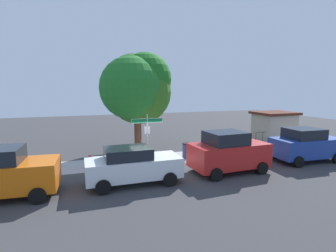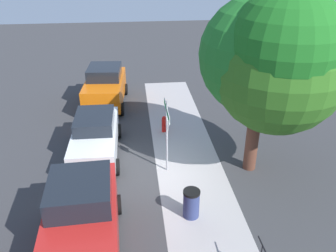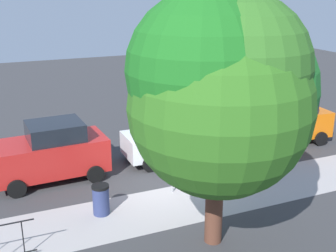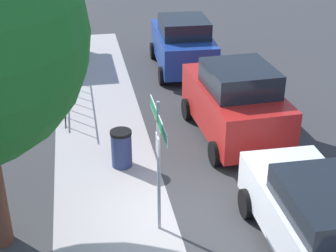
{
  "view_description": "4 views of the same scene",
  "coord_description": "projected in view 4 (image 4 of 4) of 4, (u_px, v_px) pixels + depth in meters",
  "views": [
    {
      "loc": [
        -4.12,
        -13.96,
        4.4
      ],
      "look_at": [
        0.72,
        -0.16,
        2.27
      ],
      "focal_mm": 28.19,
      "sensor_mm": 36.0,
      "label": 1
    },
    {
      "loc": [
        11.06,
        -0.78,
        7.85
      ],
      "look_at": [
        -0.4,
        0.45,
        1.89
      ],
      "focal_mm": 37.84,
      "sensor_mm": 36.0,
      "label": 2
    },
    {
      "loc": [
        5.2,
        12.83,
        6.85
      ],
      "look_at": [
        -0.43,
        -0.23,
        2.22
      ],
      "focal_mm": 46.16,
      "sensor_mm": 36.0,
      "label": 3
    },
    {
      "loc": [
        -8.65,
        1.79,
        6.72
      ],
      "look_at": [
        -0.03,
        0.16,
        2.24
      ],
      "focal_mm": 53.59,
      "sensor_mm": 36.0,
      "label": 4
    }
  ],
  "objects": [
    {
      "name": "iron_fence",
      "position": [
        64.0,
        81.0,
        16.43
      ],
      "size": [
        5.1,
        0.04,
        1.07
      ],
      "color": "black",
      "rests_on": "ground_plane"
    },
    {
      "name": "trash_bin",
      "position": [
        121.0,
        148.0,
        12.59
      ],
      "size": [
        0.55,
        0.55,
        0.98
      ],
      "color": "navy",
      "rests_on": "ground_plane"
    },
    {
      "name": "street_sign",
      "position": [
        158.0,
        142.0,
        9.62
      ],
      "size": [
        1.82,
        0.07,
        2.92
      ],
      "color": "#9EA0A5",
      "rests_on": "ground_plane"
    },
    {
      "name": "utility_shed",
      "position": [
        23.0,
        26.0,
        19.86
      ],
      "size": [
        3.2,
        2.77,
        2.4
      ],
      "color": "tan",
      "rests_on": "ground_plane"
    },
    {
      "name": "car_red",
      "position": [
        235.0,
        102.0,
        13.71
      ],
      "size": [
        4.11,
        2.29,
        2.17
      ],
      "rotation": [
        0.0,
        0.0,
        0.04
      ],
      "color": "red",
      "rests_on": "ground_plane"
    },
    {
      "name": "ground_plane",
      "position": [
        175.0,
        216.0,
        10.92
      ],
      "size": [
        60.0,
        60.0,
        0.0
      ],
      "primitive_type": "plane",
      "color": "#38383A"
    },
    {
      "name": "car_blue",
      "position": [
        183.0,
        44.0,
        18.53
      ],
      "size": [
        4.18,
        2.27,
        2.01
      ],
      "rotation": [
        0.0,
        0.0,
        -0.05
      ],
      "color": "navy",
      "rests_on": "ground_plane"
    },
    {
      "name": "sidewalk_strip",
      "position": [
        108.0,
        174.0,
        12.45
      ],
      "size": [
        24.0,
        2.6,
        0.0
      ],
      "primitive_type": "cube",
      "color": "#A6A09F",
      "rests_on": "ground_plane"
    },
    {
      "name": "car_white",
      "position": [
        319.0,
        221.0,
        9.36
      ],
      "size": [
        4.32,
        1.98,
        1.72
      ],
      "rotation": [
        0.0,
        0.0,
        -0.01
      ],
      "color": "silver",
      "rests_on": "ground_plane"
    }
  ]
}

